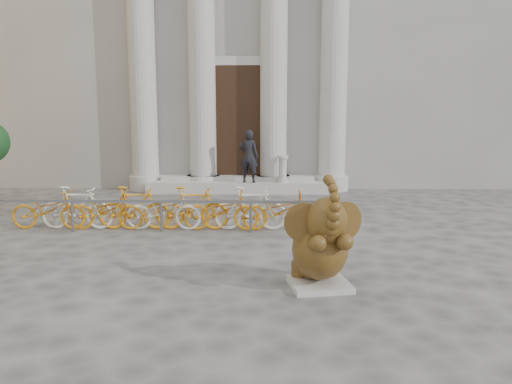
{
  "coord_description": "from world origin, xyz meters",
  "views": [
    {
      "loc": [
        0.94,
        -7.23,
        2.68
      ],
      "look_at": [
        0.75,
        2.52,
        1.1
      ],
      "focal_mm": 35.0,
      "sensor_mm": 36.0,
      "label": 1
    }
  ],
  "objects": [
    {
      "name": "balustrade_post",
      "position": [
        1.5,
        9.1,
        0.77
      ],
      "size": [
        0.36,
        0.36,
        0.89
      ],
      "color": "#A8A59E",
      "rests_on": "entrance_steps"
    },
    {
      "name": "bike_rack",
      "position": [
        -1.39,
        3.87,
        0.5
      ],
      "size": [
        8.0,
        0.53,
        1.0
      ],
      "color": "slate",
      "rests_on": "ground"
    },
    {
      "name": "ground",
      "position": [
        0.0,
        0.0,
        0.0
      ],
      "size": [
        80.0,
        80.0,
        0.0
      ],
      "primitive_type": "plane",
      "color": "#474442",
      "rests_on": "ground"
    },
    {
      "name": "elephant_statue",
      "position": [
        1.78,
        0.12,
        0.65
      ],
      "size": [
        1.18,
        1.38,
        1.78
      ],
      "rotation": [
        0.0,
        0.0,
        0.18
      ],
      "color": "#A8A59E",
      "rests_on": "ground"
    },
    {
      "name": "entrance_steps",
      "position": [
        0.0,
        9.4,
        0.18
      ],
      "size": [
        6.0,
        1.2,
        0.36
      ],
      "primitive_type": "cube",
      "color": "#A8A59E",
      "rests_on": "ground"
    },
    {
      "name": "classical_building",
      "position": [
        0.0,
        14.93,
        5.98
      ],
      "size": [
        22.0,
        10.7,
        12.0
      ],
      "color": "gray",
      "rests_on": "ground"
    },
    {
      "name": "pedestrian",
      "position": [
        0.38,
        9.05,
        1.23
      ],
      "size": [
        0.69,
        0.51,
        1.73
      ],
      "primitive_type": "imported",
      "rotation": [
        0.0,
        0.0,
        2.98
      ],
      "color": "black",
      "rests_on": "entrance_steps"
    }
  ]
}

